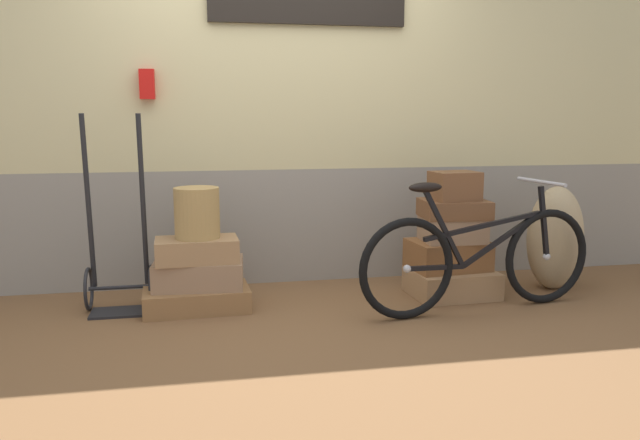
# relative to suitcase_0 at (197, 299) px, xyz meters

# --- Properties ---
(ground) EXTENTS (9.61, 5.20, 0.06)m
(ground) POSITION_rel_suitcase_0_xyz_m (0.55, -0.18, -0.10)
(ground) COLOR brown
(station_building) EXTENTS (7.61, 0.74, 2.68)m
(station_building) POSITION_rel_suitcase_0_xyz_m (0.56, 0.67, 1.27)
(station_building) COLOR gray
(station_building) RESTS_ON ground
(suitcase_0) EXTENTS (0.68, 0.41, 0.14)m
(suitcase_0) POSITION_rel_suitcase_0_xyz_m (0.00, 0.00, 0.00)
(suitcase_0) COLOR olive
(suitcase_0) RESTS_ON ground
(suitcase_1) EXTENTS (0.59, 0.40, 0.17)m
(suitcase_1) POSITION_rel_suitcase_0_xyz_m (0.02, 0.04, 0.16)
(suitcase_1) COLOR #937051
(suitcase_1) RESTS_ON suitcase_0
(suitcase_2) EXTENTS (0.52, 0.31, 0.15)m
(suitcase_2) POSITION_rel_suitcase_0_xyz_m (0.01, 0.01, 0.32)
(suitcase_2) COLOR #9E754C
(suitcase_2) RESTS_ON suitcase_1
(suitcase_3) EXTENTS (0.58, 0.48, 0.18)m
(suitcase_3) POSITION_rel_suitcase_0_xyz_m (1.74, -0.00, 0.02)
(suitcase_3) COLOR #9E754C
(suitcase_3) RESTS_ON ground
(suitcase_4) EXTENTS (0.55, 0.43, 0.20)m
(suitcase_4) POSITION_rel_suitcase_0_xyz_m (1.72, 0.04, 0.21)
(suitcase_4) COLOR brown
(suitcase_4) RESTS_ON suitcase_3
(suitcase_5) EXTENTS (0.43, 0.35, 0.16)m
(suitcase_5) POSITION_rel_suitcase_0_xyz_m (1.74, 0.02, 0.39)
(suitcase_5) COLOR #937051
(suitcase_5) RESTS_ON suitcase_4
(suitcase_6) EXTENTS (0.47, 0.38, 0.12)m
(suitcase_6) POSITION_rel_suitcase_0_xyz_m (1.75, 0.02, 0.53)
(suitcase_6) COLOR brown
(suitcase_6) RESTS_ON suitcase_5
(suitcase_7) EXTENTS (0.33, 0.27, 0.19)m
(suitcase_7) POSITION_rel_suitcase_0_xyz_m (1.74, 0.02, 0.69)
(suitcase_7) COLOR brown
(suitcase_7) RESTS_ON suitcase_6
(wicker_basket) EXTENTS (0.28, 0.28, 0.32)m
(wicker_basket) POSITION_rel_suitcase_0_xyz_m (0.02, 0.02, 0.56)
(wicker_basket) COLOR #A8844C
(wicker_basket) RESTS_ON suitcase_2
(luggage_trolley) EXTENTS (0.41, 0.36, 1.25)m
(luggage_trolley) POSITION_rel_suitcase_0_xyz_m (-0.48, 0.11, 0.22)
(luggage_trolley) COLOR black
(luggage_trolley) RESTS_ON ground
(burlap_sack) EXTENTS (0.40, 0.34, 0.74)m
(burlap_sack) POSITION_rel_suitcase_0_xyz_m (2.52, 0.02, 0.30)
(burlap_sack) COLOR tan
(burlap_sack) RESTS_ON ground
(bicycle) EXTENTS (1.65, 0.46, 0.84)m
(bicycle) POSITION_rel_suitcase_0_xyz_m (1.76, -0.36, 0.27)
(bicycle) COLOR black
(bicycle) RESTS_ON ground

